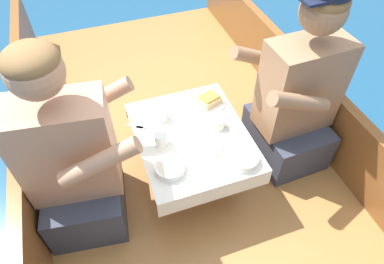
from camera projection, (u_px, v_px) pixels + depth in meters
The scene contains 22 objects.
ground_plane at pixel (189, 197), 2.29m from camera, with size 60.00×60.00×0.00m, color navy.
boat_deck at pixel (189, 182), 2.16m from camera, with size 1.73×3.55×0.34m, color #9E6B38.
gunwale_port at pixel (30, 186), 1.70m from camera, with size 0.06×3.55×0.41m, color brown.
gunwale_starboard at pixel (318, 109), 2.08m from camera, with size 0.06×3.55×0.41m, color brown.
cockpit_table at pixel (192, 140), 1.77m from camera, with size 0.56×0.68×0.35m.
person_port at pixel (74, 162), 1.53m from camera, with size 0.56×0.50×1.02m.
person_starboard at pixel (296, 98), 1.80m from camera, with size 0.53×0.45×1.06m.
plate_sandwich at pixel (209, 103), 1.90m from camera, with size 0.18×0.18×0.01m.
plate_bread at pixel (193, 134), 1.74m from camera, with size 0.17×0.17×0.01m.
sandwich at pixel (209, 99), 1.88m from camera, with size 0.14×0.13×0.05m.
bowl_port_near at pixel (170, 168), 1.57m from camera, with size 0.14×0.14×0.04m.
bowl_starboard_near at pixel (243, 158), 1.61m from camera, with size 0.15×0.15×0.04m.
coffee_cup_port at pixel (161, 115), 1.79m from camera, with size 0.09×0.07×0.06m.
coffee_cup_starboard at pixel (161, 139), 1.67m from camera, with size 0.09×0.07×0.07m.
coffee_cup_center at pixel (216, 146), 1.65m from camera, with size 0.09×0.06×0.06m.
tin_can at pixel (218, 124), 1.76m from camera, with size 0.07×0.07×0.05m.
utensil_spoon_center at pixel (228, 131), 1.75m from camera, with size 0.07×0.17×0.01m.
utensil_knife_starboard at pixel (188, 179), 1.55m from camera, with size 0.16×0.09×0.00m.
utensil_spoon_starboard at pixel (187, 150), 1.67m from camera, with size 0.04×0.17×0.01m.
utensil_spoon_port at pixel (178, 116), 1.83m from camera, with size 0.13×0.13×0.01m.
utensil_knife_port at pixel (142, 128), 1.77m from camera, with size 0.14×0.12×0.00m.
utensil_fork_starboard at pixel (149, 129), 1.77m from camera, with size 0.15×0.11×0.00m.
Camera 1 is at (-0.39, -1.17, 1.97)m, focal length 32.00 mm.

